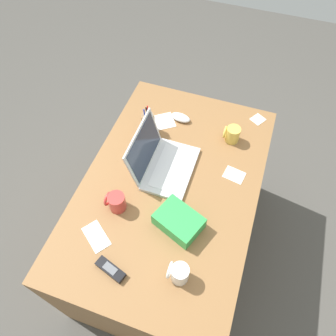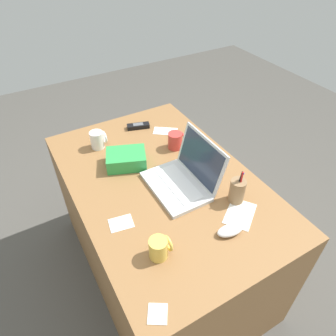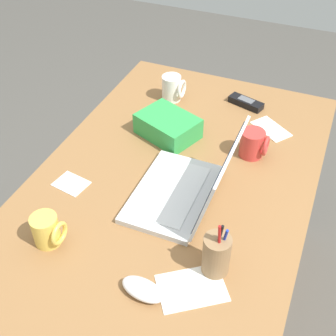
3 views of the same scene
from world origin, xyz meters
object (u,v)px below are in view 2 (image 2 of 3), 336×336
computer_mouse (230,230)px  coffee_mug_spare (176,140)px  coffee_mug_tall (159,248)px  coffee_mug_white (98,140)px  pen_holder (237,191)px  laptop (184,177)px  cordless_phone (138,126)px  snack_bag (126,159)px

computer_mouse → coffee_mug_spare: 0.61m
computer_mouse → coffee_mug_tall: coffee_mug_tall is taller
computer_mouse → coffee_mug_tall: bearing=-91.4°
coffee_mug_white → pen_holder: 0.78m
laptop → cordless_phone: (-0.55, 0.03, -0.03)m
coffee_mug_tall → snack_bag: (-0.55, 0.11, -0.01)m
coffee_mug_white → cordless_phone: 0.28m
coffee_mug_tall → cordless_phone: size_ratio=0.64×
laptop → computer_mouse: 0.33m
computer_mouse → coffee_mug_spare: bearing=178.1°
coffee_mug_spare → pen_holder: 0.47m
computer_mouse → cordless_phone: computer_mouse is taller
computer_mouse → cordless_phone: size_ratio=0.80×
computer_mouse → laptop: bearing=-169.8°
coffee_mug_tall → pen_holder: bearing=100.7°
computer_mouse → coffee_mug_white: coffee_mug_white is taller
laptop → coffee_mug_white: (-0.48, -0.24, 0.00)m
coffee_mug_spare → cordless_phone: (-0.27, -0.09, -0.03)m
laptop → pen_holder: laptop is taller
computer_mouse → snack_bag: 0.63m
coffee_mug_tall → pen_holder: (-0.08, 0.43, 0.01)m
laptop → snack_bag: bearing=-147.2°
coffee_mug_spare → coffee_mug_white: bearing=-120.1°
laptop → coffee_mug_tall: size_ratio=3.66×
coffee_mug_tall → snack_bag: coffee_mug_tall is taller
coffee_mug_tall → pen_holder: pen_holder is taller
coffee_mug_spare → cordless_phone: size_ratio=0.65×
snack_bag → coffee_mug_white: bearing=-162.0°
coffee_mug_tall → coffee_mug_spare: 0.68m
coffee_mug_tall → coffee_mug_spare: size_ratio=0.98×
coffee_mug_spare → snack_bag: coffee_mug_spare is taller
coffee_mug_tall → snack_bag: 0.56m
snack_bag → pen_holder: bearing=34.3°
computer_mouse → coffee_mug_spare: (-0.60, 0.11, 0.03)m
coffee_mug_white → coffee_mug_spare: size_ratio=1.07×
laptop → coffee_mug_tall: 0.40m
laptop → coffee_mug_white: size_ratio=3.36×
snack_bag → coffee_mug_spare: bearing=91.0°
pen_holder → coffee_mug_spare: bearing=-176.6°
laptop → coffee_mug_tall: (0.28, -0.28, -0.00)m
coffee_mug_tall → cordless_phone: 0.88m
coffee_mug_white → computer_mouse: bearing=17.3°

